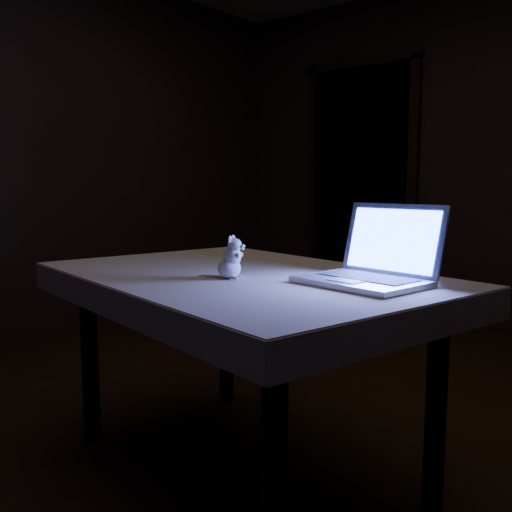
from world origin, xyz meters
The scene contains 8 objects.
floor centered at (0.00, 0.00, 0.00)m, with size 5.00×5.00×0.00m, color black.
back_wall centered at (0.00, 2.50, 1.30)m, with size 4.50×0.04×2.60m, color black.
left_wall centered at (-2.25, 0.00, 1.30)m, with size 0.04×5.00×2.60m, color black.
doorway centered at (-1.10, 2.50, 1.06)m, with size 1.06×0.36×2.13m, color black, non-canonical shape.
table centered at (0.01, -0.33, 0.37)m, with size 1.39×0.89×0.75m, color black, non-canonical shape.
tablecloth centered at (0.09, -0.36, 0.70)m, with size 1.49×1.00×0.10m, color beige, non-canonical shape.
laptop centered at (0.46, -0.27, 0.88)m, with size 0.38×0.34×0.26m, color #BCBBC1, non-canonical shape.
plush_mouse centered at (0.06, -0.45, 0.83)m, with size 0.11×0.11×0.15m, color silver, non-canonical shape.
Camera 1 is at (1.35, -1.88, 1.07)m, focal length 40.00 mm.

